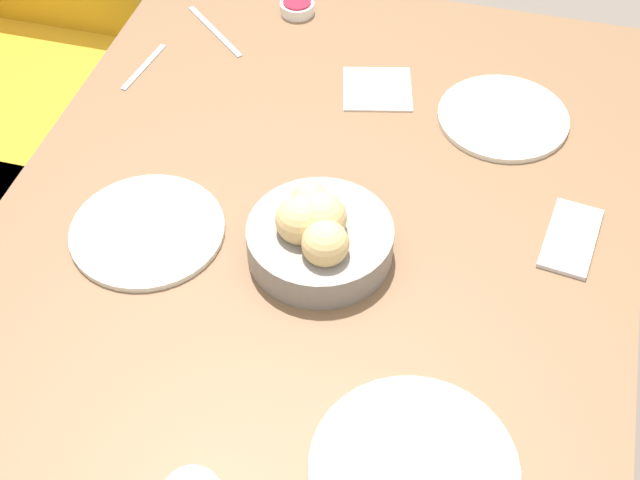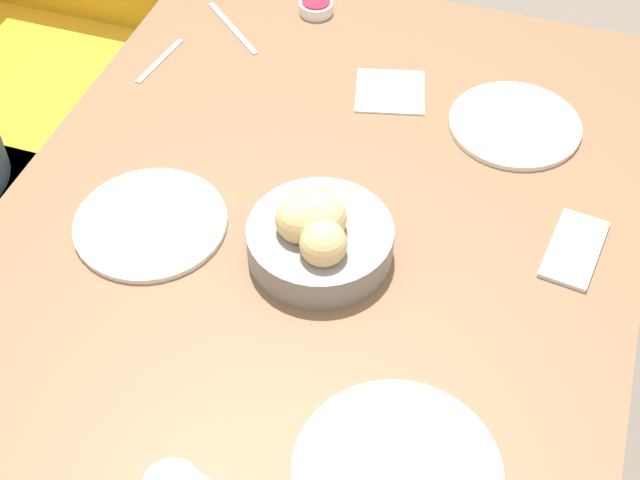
# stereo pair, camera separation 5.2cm
# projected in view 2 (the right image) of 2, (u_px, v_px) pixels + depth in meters

# --- Properties ---
(ground_plane) EXTENTS (10.00, 10.00, 0.00)m
(ground_plane) POSITION_uv_depth(u_px,v_px,m) (312.00, 470.00, 1.94)
(ground_plane) COLOR #6B6056
(dining_table) EXTENTS (1.41, 1.00, 0.75)m
(dining_table) POSITION_uv_depth(u_px,v_px,m) (309.00, 276.00, 1.45)
(dining_table) COLOR brown
(dining_table) RESTS_ON ground_plane
(bread_basket) EXTENTS (0.22, 0.22, 0.12)m
(bread_basket) POSITION_uv_depth(u_px,v_px,m) (318.00, 235.00, 1.32)
(bread_basket) COLOR gray
(bread_basket) RESTS_ON dining_table
(plate_near_left) EXTENTS (0.27, 0.27, 0.01)m
(plate_near_left) POSITION_uv_depth(u_px,v_px,m) (397.00, 472.00, 1.11)
(plate_near_left) COLOR silver
(plate_near_left) RESTS_ON dining_table
(plate_near_right) EXTENTS (0.23, 0.23, 0.01)m
(plate_near_right) POSITION_uv_depth(u_px,v_px,m) (515.00, 125.00, 1.55)
(plate_near_right) COLOR silver
(plate_near_right) RESTS_ON dining_table
(plate_far_center) EXTENTS (0.24, 0.24, 0.01)m
(plate_far_center) POSITION_uv_depth(u_px,v_px,m) (151.00, 223.00, 1.39)
(plate_far_center) COLOR silver
(plate_far_center) RESTS_ON dining_table
(jam_bowl_berry) EXTENTS (0.07, 0.07, 0.03)m
(jam_bowl_berry) POSITION_uv_depth(u_px,v_px,m) (316.00, 7.00, 1.78)
(jam_bowl_berry) COLOR white
(jam_bowl_berry) RESTS_ON dining_table
(fork_silver) EXTENTS (0.14, 0.16, 0.00)m
(fork_silver) POSITION_uv_depth(u_px,v_px,m) (232.00, 28.00, 1.75)
(fork_silver) COLOR #B7B7BC
(fork_silver) RESTS_ON dining_table
(spoon_coffee) EXTENTS (0.15, 0.03, 0.00)m
(spoon_coffee) POSITION_uv_depth(u_px,v_px,m) (160.00, 61.00, 1.68)
(spoon_coffee) COLOR #B7B7BC
(spoon_coffee) RESTS_ON dining_table
(napkin) EXTENTS (0.15, 0.15, 0.00)m
(napkin) POSITION_uv_depth(u_px,v_px,m) (390.00, 91.00, 1.62)
(napkin) COLOR silver
(napkin) RESTS_ON dining_table
(cell_phone) EXTENTS (0.16, 0.09, 0.01)m
(cell_phone) POSITION_uv_depth(u_px,v_px,m) (574.00, 249.00, 1.36)
(cell_phone) COLOR silver
(cell_phone) RESTS_ON dining_table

